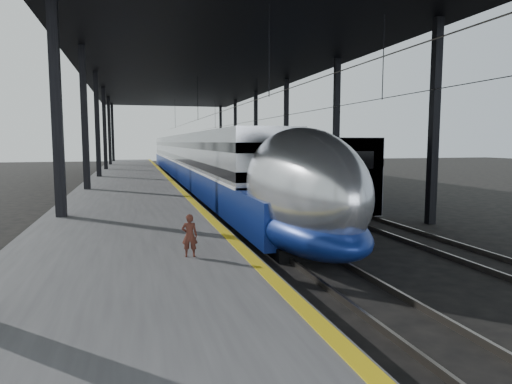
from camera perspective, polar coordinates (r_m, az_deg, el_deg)
name	(u,v)px	position (r m, az deg, el deg)	size (l,w,h in m)	color
ground	(252,269)	(13.43, -0.44, -9.57)	(160.00, 160.00, 0.00)	black
platform	(130,188)	(32.65, -15.51, 0.47)	(6.00, 80.00, 1.00)	#4C4C4F
yellow_strip	(171,180)	(32.71, -10.62, 1.48)	(0.30, 80.00, 0.01)	yellow
rails	(242,191)	(33.61, -1.72, 0.13)	(6.52, 80.00, 0.16)	slate
canopy	(206,64)	(33.36, -6.29, 15.62)	(18.00, 75.00, 9.47)	black
tgv_train	(192,160)	(41.91, -7.97, 3.93)	(2.99, 65.20, 4.29)	silver
second_train	(233,158)	(48.01, -2.84, 4.22)	(2.82, 56.05, 3.88)	navy
child	(190,235)	(10.74, -8.31, -5.40)	(0.37, 0.24, 1.01)	#451F17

